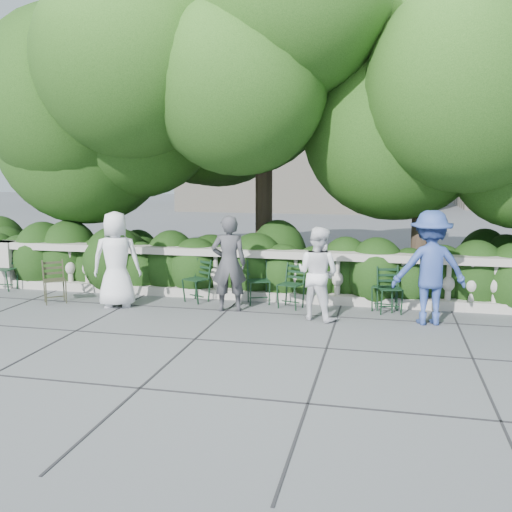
% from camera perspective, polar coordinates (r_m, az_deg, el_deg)
% --- Properties ---
extents(ground, '(90.00, 90.00, 0.00)m').
position_cam_1_polar(ground, '(9.58, -1.34, -6.82)').
color(ground, '#4E5156').
rests_on(ground, ground).
extents(balustrade, '(12.00, 0.44, 1.00)m').
position_cam_1_polar(balustrade, '(11.18, 0.91, -1.99)').
color(balustrade, '#9E998E').
rests_on(balustrade, ground).
extents(shrub_hedge, '(15.00, 2.60, 1.70)m').
position_cam_1_polar(shrub_hedge, '(12.43, 2.06, -3.18)').
color(shrub_hedge, black).
rests_on(shrub_hedge, ground).
extents(tree_canopy, '(15.04, 6.52, 6.78)m').
position_cam_1_polar(tree_canopy, '(12.32, 5.59, 15.20)').
color(tree_canopy, '#3F3023').
rests_on(tree_canopy, ground).
extents(chair_a, '(0.44, 0.48, 0.84)m').
position_cam_1_polar(chair_a, '(13.20, -24.12, -3.25)').
color(chair_a, black).
rests_on(chair_a, ground).
extents(chair_b, '(0.59, 0.61, 0.84)m').
position_cam_1_polar(chair_b, '(10.84, 0.38, -4.97)').
color(chair_b, black).
rests_on(chair_b, ground).
extents(chair_c, '(0.61, 0.63, 0.84)m').
position_cam_1_polar(chair_c, '(11.09, -6.48, -4.70)').
color(chair_c, black).
rests_on(chair_c, ground).
extents(chair_d, '(0.54, 0.57, 0.84)m').
position_cam_1_polar(chair_d, '(10.43, 13.33, -5.76)').
color(chair_d, black).
rests_on(chair_d, ground).
extents(chair_e, '(0.57, 0.59, 0.84)m').
position_cam_1_polar(chair_e, '(10.54, 3.12, -5.38)').
color(chair_e, black).
rests_on(chair_e, ground).
extents(chair_f, '(0.53, 0.56, 0.84)m').
position_cam_1_polar(chair_f, '(10.59, 12.48, -5.51)').
color(chair_f, black).
rests_on(chair_f, ground).
extents(chair_weathered, '(0.64, 0.65, 0.84)m').
position_cam_1_polar(chair_weathered, '(11.56, -19.31, -4.60)').
color(chair_weathered, black).
rests_on(chair_weathered, ground).
extents(person_businessman, '(1.01, 0.81, 1.80)m').
position_cam_1_polar(person_businessman, '(10.88, -13.80, -0.34)').
color(person_businessman, white).
rests_on(person_businessman, ground).
extents(person_woman_grey, '(0.72, 0.57, 1.75)m').
position_cam_1_polar(person_woman_grey, '(10.30, -2.73, -0.75)').
color(person_woman_grey, '#3B3B40').
rests_on(person_woman_grey, ground).
extents(person_casual_man, '(0.95, 0.86, 1.60)m').
position_cam_1_polar(person_casual_man, '(9.78, 6.19, -1.74)').
color(person_casual_man, white).
rests_on(person_casual_man, ground).
extents(person_older_blue, '(1.35, 0.95, 1.90)m').
position_cam_1_polar(person_older_blue, '(9.85, 17.00, -1.13)').
color(person_older_blue, '#2E448A').
rests_on(person_older_blue, ground).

